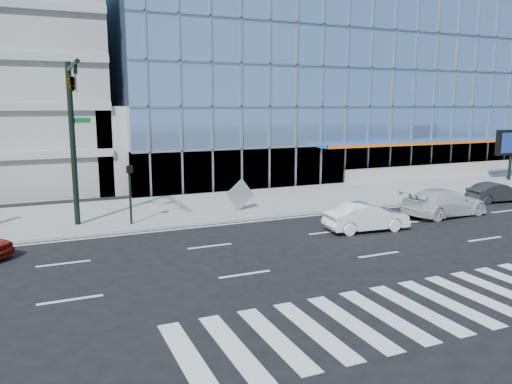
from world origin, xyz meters
TOP-DOWN VIEW (x-y plane):
  - ground at (0.00, 0.00)m, footprint 160.00×160.00m
  - sidewalk at (0.00, 8.00)m, footprint 120.00×8.00m
  - theatre_building at (14.00, 26.00)m, footprint 42.00×26.00m
  - ramp_block at (-6.00, 18.00)m, footprint 6.00×8.00m
  - retaining_wall at (24.00, 11.60)m, footprint 30.00×0.80m
  - traffic_signal at (-11.00, 4.57)m, footprint 1.14×5.74m
  - ped_signal_post at (-8.50, 4.94)m, footprint 0.30×0.33m
  - marquee_sign at (22.00, 7.99)m, footprint 3.20×0.43m
  - white_suv at (7.90, 0.50)m, footprint 5.35×2.43m
  - white_sedan at (1.90, -0.50)m, footprint 4.30×1.82m
  - dark_sedan at (13.90, 2.24)m, footprint 3.87×1.76m
  - tilted_panel at (-2.21, 5.79)m, footprint 1.81×0.32m

SIDE VIEW (x-z plane):
  - ground at x=0.00m, z-range 0.00..0.00m
  - sidewalk at x=0.00m, z-range 0.00..0.15m
  - dark_sedan at x=13.90m, z-range 0.00..1.23m
  - retaining_wall at x=24.00m, z-range 0.15..1.15m
  - white_sedan at x=1.90m, z-range 0.00..1.38m
  - white_suv at x=7.90m, z-range 0.00..1.52m
  - tilted_panel at x=-2.21m, z-range 0.15..1.97m
  - ped_signal_post at x=-8.50m, z-range 0.64..3.64m
  - ramp_block at x=-6.00m, z-range 0.00..6.00m
  - marquee_sign at x=22.00m, z-range 1.07..5.07m
  - traffic_signal at x=-11.00m, z-range 2.16..10.16m
  - theatre_building at x=14.00m, z-range 0.00..15.00m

